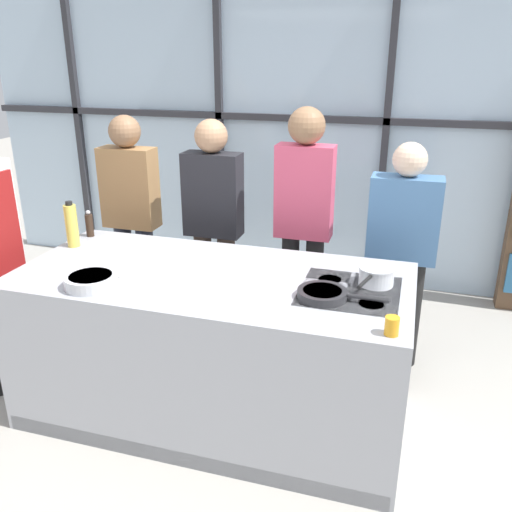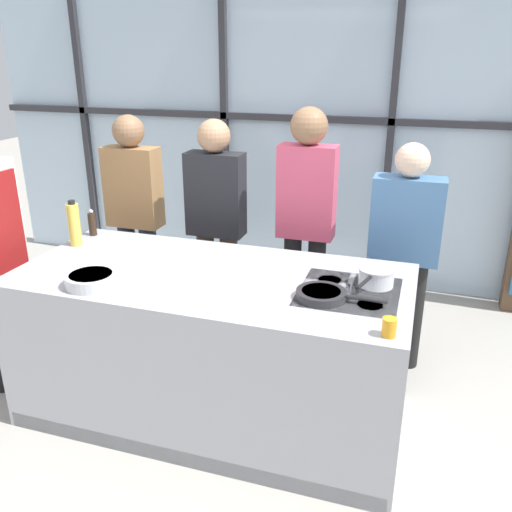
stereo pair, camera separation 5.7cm
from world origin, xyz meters
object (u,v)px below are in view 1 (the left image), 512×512
object	(u,v)px
frying_pan	(324,294)
pepper_grinder	(89,225)
mixing_bowl	(91,280)
oil_bottle	(72,225)
white_plate	(132,269)
spectator_far_right	(401,246)
saucepan	(376,275)
juice_glass_near	(392,326)
spectator_center_right	(304,215)
spectator_center_left	(214,218)
spectator_far_left	(131,211)

from	to	relation	value
frying_pan	pepper_grinder	bearing A→B (deg)	163.15
mixing_bowl	oil_bottle	bearing A→B (deg)	131.40
pepper_grinder	white_plate	bearing A→B (deg)	-38.99
spectator_far_right	saucepan	world-z (taller)	spectator_far_right
mixing_bowl	juice_glass_near	distance (m)	1.58
spectator_center_right	juice_glass_near	size ratio (longest dim) A/B	20.38
spectator_far_right	juice_glass_near	distance (m)	1.34
white_plate	saucepan	bearing A→B (deg)	7.90
mixing_bowl	spectator_center_right	bearing A→B (deg)	54.65
spectator_center_right	frying_pan	bearing A→B (deg)	107.43
spectator_center_left	spectator_far_right	distance (m)	1.35
spectator_far_right	pepper_grinder	distance (m)	2.11
spectator_far_left	saucepan	distance (m)	2.08
oil_bottle	juice_glass_near	bearing A→B (deg)	-16.37
spectator_center_right	spectator_center_left	bearing A→B (deg)	0.00
frying_pan	spectator_far_left	bearing A→B (deg)	148.05
frying_pan	mixing_bowl	world-z (taller)	mixing_bowl
saucepan	frying_pan	bearing A→B (deg)	-134.40
mixing_bowl	pepper_grinder	world-z (taller)	pepper_grinder
spectator_center_right	spectator_far_right	world-z (taller)	spectator_center_right
spectator_center_right	oil_bottle	xyz separation A→B (m)	(-1.36, -0.74, 0.03)
pepper_grinder	juice_glass_near	bearing A→B (deg)	-21.43
spectator_center_right	pepper_grinder	size ratio (longest dim) A/B	9.71
spectator_center_right	saucepan	xyz separation A→B (m)	(0.57, -0.80, -0.06)
juice_glass_near	oil_bottle	bearing A→B (deg)	163.63
mixing_bowl	spectator_center_left	bearing A→B (deg)	80.03
saucepan	white_plate	world-z (taller)	saucepan
juice_glass_near	pepper_grinder	bearing A→B (deg)	158.57
white_plate	mixing_bowl	xyz separation A→B (m)	(-0.09, -0.27, 0.03)
spectator_center_right	saucepan	world-z (taller)	spectator_center_right
frying_pan	pepper_grinder	size ratio (longest dim) A/B	2.54
frying_pan	saucepan	size ratio (longest dim) A/B	1.32
spectator_far_left	oil_bottle	xyz separation A→B (m)	(-0.01, -0.74, 0.11)
spectator_center_right	pepper_grinder	world-z (taller)	spectator_center_right
frying_pan	saucepan	bearing A→B (deg)	45.60
spectator_center_left	pepper_grinder	bearing A→B (deg)	37.32
spectator_center_left	spectator_far_right	bearing A→B (deg)	180.00
spectator_far_left	saucepan	bearing A→B (deg)	157.41
spectator_center_right	frying_pan	size ratio (longest dim) A/B	3.83
spectator_center_right	oil_bottle	size ratio (longest dim) A/B	5.94
spectator_center_left	saucepan	xyz separation A→B (m)	(1.24, -0.80, 0.02)
spectator_center_left	frying_pan	distance (m)	1.45
spectator_center_left	mixing_bowl	size ratio (longest dim) A/B	5.99
frying_pan	mixing_bowl	size ratio (longest dim) A/B	1.66
spectator_center_right	pepper_grinder	distance (m)	1.47
frying_pan	oil_bottle	bearing A→B (deg)	169.65
pepper_grinder	saucepan	bearing A→B (deg)	-7.84
juice_glass_near	spectator_far_left	bearing A→B (deg)	146.67
oil_bottle	pepper_grinder	xyz separation A→B (m)	(-0.01, 0.21, -0.06)
spectator_far_left	mixing_bowl	size ratio (longest dim) A/B	6.01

